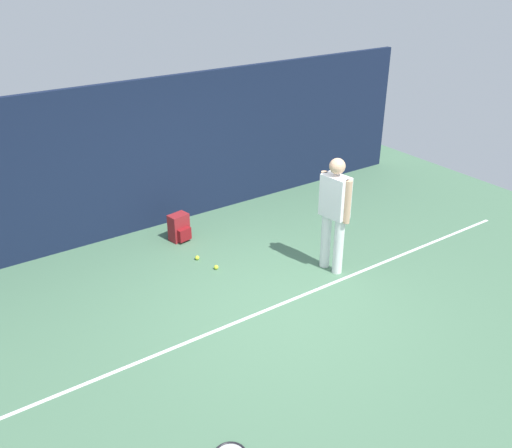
% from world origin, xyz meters
% --- Properties ---
extents(ground_plane, '(12.00, 12.00, 0.00)m').
position_xyz_m(ground_plane, '(0.00, 0.00, 0.00)').
color(ground_plane, '#4C7556').
extents(back_fence, '(10.00, 0.10, 2.44)m').
position_xyz_m(back_fence, '(0.00, 3.00, 1.22)').
color(back_fence, '#141E38').
rests_on(back_fence, ground).
extents(court_line, '(9.00, 0.05, 0.00)m').
position_xyz_m(court_line, '(0.00, -0.08, 0.00)').
color(court_line, white).
rests_on(court_line, ground).
extents(tennis_player, '(0.27, 0.53, 1.70)m').
position_xyz_m(tennis_player, '(1.20, 0.23, 0.97)').
color(tennis_player, white).
rests_on(tennis_player, ground).
extents(backpack, '(0.33, 0.32, 0.44)m').
position_xyz_m(backpack, '(-0.18, 2.28, 0.21)').
color(backpack, maroon).
rests_on(backpack, ground).
extents(tennis_ball_near_player, '(0.07, 0.07, 0.07)m').
position_xyz_m(tennis_ball_near_player, '(-0.27, 1.56, 0.03)').
color(tennis_ball_near_player, '#CCE033').
rests_on(tennis_ball_near_player, ground).
extents(tennis_ball_by_fence, '(0.07, 0.07, 0.07)m').
position_xyz_m(tennis_ball_by_fence, '(-0.18, 1.17, 0.03)').
color(tennis_ball_by_fence, '#CCE033').
rests_on(tennis_ball_by_fence, ground).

